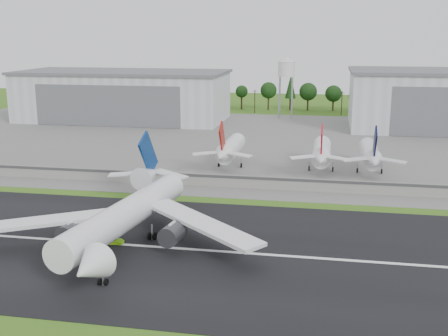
% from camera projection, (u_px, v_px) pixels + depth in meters
% --- Properties ---
extents(ground, '(600.00, 600.00, 0.00)m').
position_uv_depth(ground, '(230.00, 275.00, 95.67)').
color(ground, '#325F16').
rests_on(ground, ground).
extents(runway, '(320.00, 60.00, 0.10)m').
position_uv_depth(runway, '(239.00, 253.00, 105.22)').
color(runway, black).
rests_on(runway, ground).
extents(runway_centerline, '(220.00, 1.00, 0.02)m').
position_uv_depth(runway_centerline, '(239.00, 253.00, 105.21)').
color(runway_centerline, white).
rests_on(runway_centerline, runway).
extents(apron, '(320.00, 150.00, 0.10)m').
position_uv_depth(apron, '(285.00, 143.00, 210.38)').
color(apron, slate).
rests_on(apron, ground).
extents(blast_fence, '(240.00, 0.61, 3.50)m').
position_uv_depth(blast_fence, '(266.00, 183.00, 147.82)').
color(blast_fence, gray).
rests_on(blast_fence, ground).
extents(hangar_west, '(97.00, 44.00, 23.20)m').
position_uv_depth(hangar_west, '(123.00, 95.00, 264.83)').
color(hangar_west, silver).
rests_on(hangar_west, ground).
extents(water_tower, '(8.40, 8.40, 29.40)m').
position_uv_depth(water_tower, '(287.00, 67.00, 267.68)').
color(water_tower, '#99999E').
rests_on(water_tower, ground).
extents(utility_poles, '(230.00, 3.00, 12.00)m').
position_uv_depth(utility_poles, '(297.00, 114.00, 286.87)').
color(utility_poles, black).
rests_on(utility_poles, ground).
extents(treeline, '(320.00, 16.00, 22.00)m').
position_uv_depth(treeline, '(299.00, 110.00, 301.21)').
color(treeline, black).
rests_on(treeline, ground).
extents(main_airliner, '(56.74, 59.21, 18.17)m').
position_uv_depth(main_airliner, '(125.00, 222.00, 107.60)').
color(main_airliner, white).
rests_on(main_airliner, runway).
extents(ground_vehicle, '(4.74, 2.97, 1.22)m').
position_uv_depth(ground_vehicle, '(113.00, 241.00, 109.45)').
color(ground_vehicle, '#9DE91B').
rests_on(ground_vehicle, runway).
extents(parked_jet_red_a, '(7.36, 31.29, 16.48)m').
position_uv_depth(parked_jet_red_a, '(229.00, 149.00, 169.86)').
color(parked_jet_red_a, white).
rests_on(parked_jet_red_a, ground).
extents(parked_jet_red_b, '(7.36, 31.29, 16.50)m').
position_uv_depth(parked_jet_red_b, '(322.00, 153.00, 164.95)').
color(parked_jet_red_b, white).
rests_on(parked_jet_red_b, ground).
extents(parked_jet_navy, '(7.36, 31.29, 16.44)m').
position_uv_depth(parked_jet_navy, '(371.00, 155.00, 162.45)').
color(parked_jet_navy, white).
rests_on(parked_jet_navy, ground).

